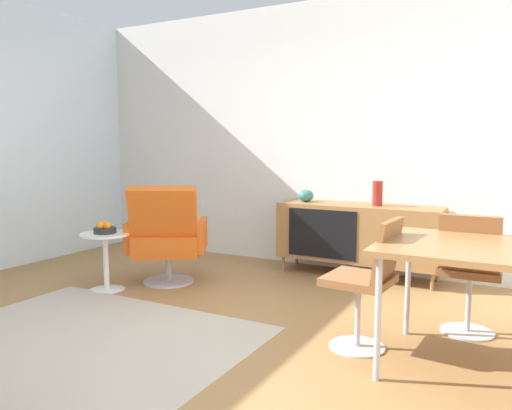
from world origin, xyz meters
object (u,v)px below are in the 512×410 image
Objects in this scene: sideboard at (358,233)px; vase_cobalt at (377,193)px; lounge_chair_red at (167,235)px; fruit_bowl at (105,229)px; vase_sculptural_dark at (306,196)px; dining_chair_back_left at (470,269)px; side_table_round at (106,255)px; dining_chair_near_window at (368,278)px.

sideboard is 0.44m from vase_cobalt.
lounge_chair_red is 0.56m from fruit_bowl.
vase_sculptural_dark is 0.19× the size of dining_chair_back_left.
sideboard is 2.41m from side_table_round.
lounge_chair_red is 4.73× the size of fruit_bowl.
dining_chair_back_left reaches higher than side_table_round.
vase_cobalt is 2.05m from lounge_chair_red.
vase_cobalt is at bearing 129.30° from dining_chair_back_left.
lounge_chair_red reaches higher than dining_chair_back_left.
dining_chair_back_left is at bearing -0.66° from lounge_chair_red.
lounge_chair_red reaches higher than fruit_bowl.
fruit_bowl reaches higher than side_table_round.
sideboard is at bearing 108.97° from dining_chair_near_window.
dining_chair_near_window reaches higher than vase_sculptural_dark.
vase_cobalt is 0.25× the size of lounge_chair_red.
dining_chair_back_left is 2.62m from lounge_chair_red.
dining_chair_near_window is at bearing -56.15° from vase_sculptural_dark.
sideboard reaches higher than fruit_bowl.
dining_chair_back_left and dining_chair_near_window have the same top height.
fruit_bowl is (-1.86, -1.54, 0.12)m from sideboard.
vase_sculptural_dark is (-0.56, 0.00, 0.34)m from sideboard.
fruit_bowl is (-1.29, -1.54, -0.22)m from vase_sculptural_dark.
dining_chair_back_left is at bearing -50.70° from vase_cobalt.
vase_cobalt reaches higher than side_table_round.
sideboard is 9.93× the size of vase_sculptural_dark.
vase_sculptural_dark is at bearing 49.99° from fruit_bowl.
fruit_bowl is at bearing 175.72° from dining_chair_near_window.
vase_cobalt is at bearing 103.40° from dining_chair_near_window.
dining_chair_back_left is at bearing 7.24° from fruit_bowl.
fruit_bowl is at bearing -140.36° from sideboard.
dining_chair_back_left reaches higher than sideboard.
sideboard is at bearing -0.19° from vase_sculptural_dark.
vase_cobalt is 0.28× the size of dining_chair_near_window.
side_table_round is (-1.86, -1.54, -0.12)m from sideboard.
side_table_round is (-2.04, -1.54, -0.52)m from vase_cobalt.
fruit_bowl is at bearing -142.93° from vase_cobalt.
vase_cobalt is 1.55m from dining_chair_back_left.
dining_chair_near_window is at bearing -15.91° from lounge_chair_red.
side_table_round is (-2.45, 0.19, -0.15)m from dining_chair_near_window.
vase_sculptural_dark reaches higher than side_table_round.
vase_cobalt reaches higher than vase_sculptural_dark.
vase_sculptural_dark is at bearing 180.00° from vase_cobalt.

